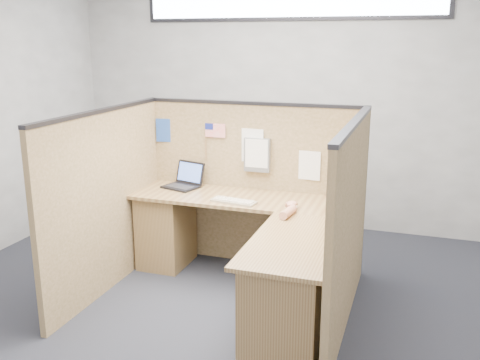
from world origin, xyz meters
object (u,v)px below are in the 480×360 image
(keyboard, at_px, (234,201))
(l_desk, at_px, (248,252))
(mouse, at_px, (292,207))
(laptop, at_px, (183,181))

(keyboard, bearing_deg, l_desk, -39.14)
(l_desk, xyz_separation_m, keyboard, (-0.20, 0.21, 0.35))
(mouse, bearing_deg, keyboard, 178.46)
(l_desk, height_order, laptop, laptop)
(laptop, bearing_deg, keyboard, -12.72)
(laptop, distance_m, keyboard, 0.71)
(keyboard, bearing_deg, mouse, 6.40)
(laptop, xyz_separation_m, mouse, (1.13, -0.35, -0.03))
(mouse, bearing_deg, l_desk, -147.01)
(l_desk, relative_size, keyboard, 4.83)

